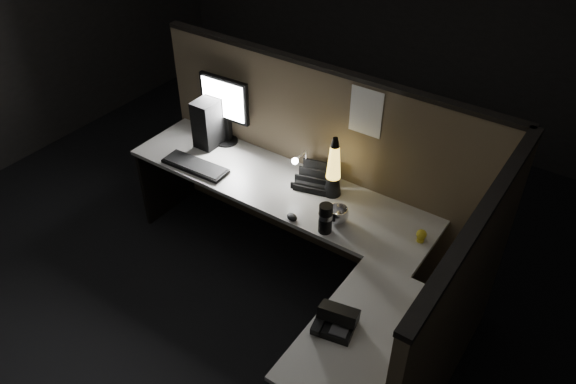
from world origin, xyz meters
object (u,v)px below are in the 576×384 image
Objects in this scene: monitor at (225,104)px; desk_phone at (335,320)px; pc_tower at (214,119)px; keyboard at (195,166)px; lava_lamp at (333,171)px.

desk_phone is (1.61, -1.08, -0.28)m from monitor.
pc_tower is 1.55× the size of desk_phone.
pc_tower is 0.43m from keyboard.
desk_phone is at bearing -31.76° from pc_tower.
desk_phone is at bearing -25.81° from keyboard.
lava_lamp is 1.86× the size of desk_phone.
monitor reaches higher than lava_lamp.
monitor is 2.23× the size of desk_phone.
lava_lamp is at bearing 13.98° from keyboard.
pc_tower reaches higher than desk_phone.
monitor is at bearing 92.06° from keyboard.
pc_tower is 0.83× the size of lava_lamp.
pc_tower is 0.16m from monitor.
lava_lamp is (0.98, 0.30, 0.17)m from keyboard.
lava_lamp is at bearing -4.18° from pc_tower.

